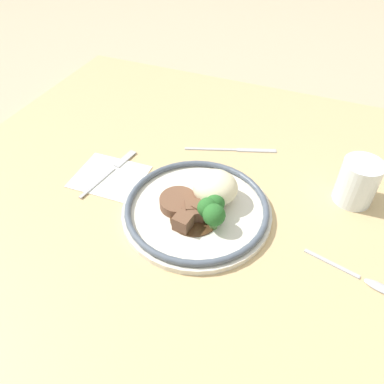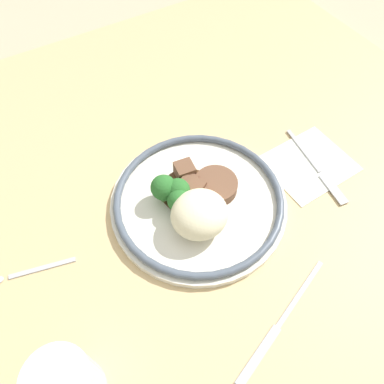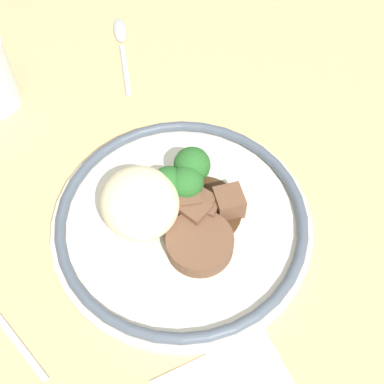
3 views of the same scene
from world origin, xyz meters
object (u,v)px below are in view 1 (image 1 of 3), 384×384
(plate, at_px, (200,206))
(spoon, at_px, (367,281))
(fork, at_px, (114,168))
(juice_glass, at_px, (357,183))
(knife, at_px, (234,150))

(plate, xyz_separation_m, spoon, (0.31, -0.04, -0.02))
(plate, bearing_deg, fork, 166.91)
(juice_glass, height_order, spoon, juice_glass)
(juice_glass, relative_size, fork, 0.52)
(juice_glass, xyz_separation_m, fork, (-0.49, -0.10, -0.04))
(fork, distance_m, spoon, 0.54)
(juice_glass, distance_m, spoon, 0.20)
(plate, xyz_separation_m, knife, (-0.00, 0.22, -0.02))
(fork, height_order, spoon, same)
(plate, relative_size, knife, 1.41)
(juice_glass, bearing_deg, spoon, -77.38)
(plate, height_order, spoon, plate)
(fork, relative_size, spoon, 1.14)
(juice_glass, bearing_deg, fork, -168.39)
(knife, bearing_deg, juice_glass, -33.68)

